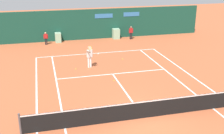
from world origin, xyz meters
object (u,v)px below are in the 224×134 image
Objects in this scene: ball_kid_right_post at (46,37)px; tennis_ball_mid_court at (123,59)px; ball_kid_centre_post at (131,32)px; tennis_ball_by_sideline at (76,69)px; player_on_baseline at (90,55)px; tennis_ball_near_service_line at (114,81)px.

ball_kid_right_post is 18.33× the size of tennis_ball_mid_court.
ball_kid_centre_post is 10.35m from tennis_ball_by_sideline.
ball_kid_centre_post is 20.26× the size of tennis_ball_by_sideline.
player_on_baseline is 3.38m from tennis_ball_mid_court.
ball_kid_centre_post is at bearing 48.56° from tennis_ball_by_sideline.
ball_kid_centre_post is at bearing -144.48° from player_on_baseline.
tennis_ball_mid_court is at bearing 66.39° from tennis_ball_near_service_line.
player_on_baseline is at bearing 46.87° from ball_kid_centre_post.
ball_kid_centre_post is 20.26× the size of tennis_ball_near_service_line.
tennis_ball_by_sideline is at bearing 105.55° from ball_kid_right_post.
tennis_ball_by_sideline is (-6.83, -7.74, -0.76)m from ball_kid_centre_post.
tennis_ball_near_service_line is at bearing 60.44° from ball_kid_centre_post.
player_on_baseline reaches higher than tennis_ball_mid_court.
ball_kid_centre_post reaches higher than tennis_ball_near_service_line.
player_on_baseline is 1.48× the size of ball_kid_right_post.
tennis_ball_by_sideline is (-4.08, -1.41, 0.00)m from tennis_ball_mid_court.
tennis_ball_near_service_line is at bearing 92.27° from player_on_baseline.
player_on_baseline is 1.46m from tennis_ball_by_sideline.
player_on_baseline is at bearing 7.91° from tennis_ball_by_sideline.
ball_kid_right_post is 18.33× the size of tennis_ball_by_sideline.
tennis_ball_near_service_line and tennis_ball_mid_court have the same top height.
ball_kid_right_post is 8.73m from ball_kid_centre_post.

